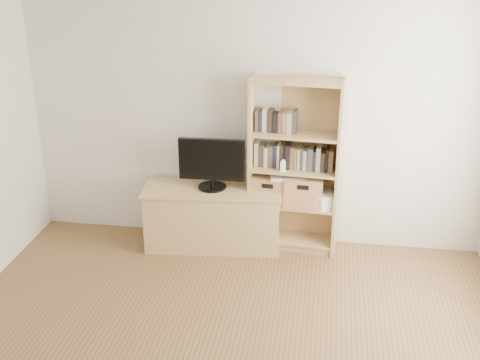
% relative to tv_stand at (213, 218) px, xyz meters
% --- Properties ---
extents(back_wall, '(4.50, 0.02, 2.60)m').
position_rel_tv_stand_xyz_m(back_wall, '(0.38, 0.25, 1.00)').
color(back_wall, silver).
rests_on(back_wall, floor).
extents(ceiling, '(4.50, 5.00, 0.01)m').
position_rel_tv_stand_xyz_m(ceiling, '(0.38, -2.25, 2.30)').
color(ceiling, white).
rests_on(ceiling, back_wall).
extents(tv_stand, '(1.36, 0.62, 0.60)m').
position_rel_tv_stand_xyz_m(tv_stand, '(0.00, 0.00, 0.00)').
color(tv_stand, tan).
rests_on(tv_stand, floor).
extents(bookshelf, '(0.88, 0.37, 1.73)m').
position_rel_tv_stand_xyz_m(bookshelf, '(0.79, 0.09, 0.56)').
color(bookshelf, tan).
rests_on(bookshelf, floor).
extents(television, '(0.64, 0.06, 0.50)m').
position_rel_tv_stand_xyz_m(television, '(0.00, 0.00, 0.58)').
color(television, black).
rests_on(television, tv_stand).
extents(books_row_mid, '(0.86, 0.19, 0.23)m').
position_rel_tv_stand_xyz_m(books_row_mid, '(0.79, 0.11, 0.66)').
color(books_row_mid, tan).
rests_on(books_row_mid, bookshelf).
extents(books_row_upper, '(0.37, 0.16, 0.19)m').
position_rel_tv_stand_xyz_m(books_row_upper, '(0.60, 0.13, 0.99)').
color(books_row_upper, tan).
rests_on(books_row_upper, bookshelf).
extents(baby_monitor, '(0.05, 0.04, 0.10)m').
position_rel_tv_stand_xyz_m(baby_monitor, '(0.69, 0.00, 0.59)').
color(baby_monitor, white).
rests_on(baby_monitor, bookshelf).
extents(basket_left, '(0.36, 0.31, 0.28)m').
position_rel_tv_stand_xyz_m(basket_left, '(0.56, 0.11, 0.32)').
color(basket_left, '#A47B4A').
rests_on(basket_left, bookshelf).
extents(basket_right, '(0.38, 0.32, 0.30)m').
position_rel_tv_stand_xyz_m(basket_right, '(0.89, 0.08, 0.33)').
color(basket_right, '#A47B4A').
rests_on(basket_right, bookshelf).
extents(laptop, '(0.37, 0.29, 0.03)m').
position_rel_tv_stand_xyz_m(laptop, '(0.73, 0.08, 0.47)').
color(laptop, white).
rests_on(laptop, basket_left).
extents(magazine_stack, '(0.21, 0.28, 0.12)m').
position_rel_tv_stand_xyz_m(magazine_stack, '(1.09, 0.07, 0.24)').
color(magazine_stack, silver).
rests_on(magazine_stack, bookshelf).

